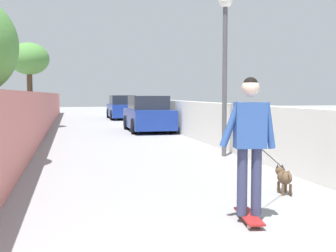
{
  "coord_description": "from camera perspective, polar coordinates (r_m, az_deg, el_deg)",
  "views": [
    {
      "loc": [
        -2.16,
        1.63,
        1.6
      ],
      "look_at": [
        5.81,
        -0.16,
        1.0
      ],
      "focal_mm": 46.04,
      "sensor_mm": 36.0,
      "label": 1
    }
  ],
  "objects": [
    {
      "name": "car_far",
      "position": [
        28.23,
        -6.07,
        2.39
      ],
      "size": [
        4.28,
        1.8,
        1.54
      ],
      "color": "navy",
      "rests_on": "ground"
    },
    {
      "name": "skateboard",
      "position": [
        5.63,
        10.64,
        -11.68
      ],
      "size": [
        0.82,
        0.31,
        0.08
      ],
      "color": "maroon",
      "rests_on": "ground"
    },
    {
      "name": "fence_right",
      "position": [
        14.85,
        4.58,
        0.6
      ],
      "size": [
        48.0,
        0.3,
        1.34
      ],
      "primitive_type": "cube",
      "color": "silver",
      "rests_on": "ground"
    },
    {
      "name": "person_skateboarder",
      "position": [
        5.44,
        10.79,
        -1.15
      ],
      "size": [
        0.27,
        0.72,
        1.73
      ],
      "color": "#333859",
      "rests_on": "skateboard"
    },
    {
      "name": "car_near",
      "position": [
        18.68,
        -2.64,
        1.48
      ],
      "size": [
        3.94,
        1.8,
        1.54
      ],
      "color": "navy",
      "rests_on": "ground"
    },
    {
      "name": "dog",
      "position": [
        7.22,
        15.06,
        -6.51
      ],
      "size": [
        1.59,
        1.31,
        1.06
      ],
      "color": "brown",
      "rests_on": "ground"
    },
    {
      "name": "lamp_post",
      "position": [
        11.24,
        7.56,
        10.59
      ],
      "size": [
        0.36,
        0.36,
        4.15
      ],
      "color": "#4C4C51",
      "rests_on": "ground"
    },
    {
      "name": "ground_plane",
      "position": [
        16.32,
        -6.87,
        -1.45
      ],
      "size": [
        80.0,
        80.0,
        0.0
      ],
      "primitive_type": "plane",
      "color": "gray"
    },
    {
      "name": "tree_left_far",
      "position": [
        21.3,
        -17.91,
        8.31
      ],
      "size": [
        1.84,
        1.84,
        4.01
      ],
      "color": "#473523",
      "rests_on": "ground"
    },
    {
      "name": "wall_left",
      "position": [
        14.22,
        -17.22,
        0.94
      ],
      "size": [
        48.0,
        0.3,
        1.67
      ],
      "primitive_type": "cube",
      "color": "#CC726B",
      "rests_on": "ground"
    }
  ]
}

